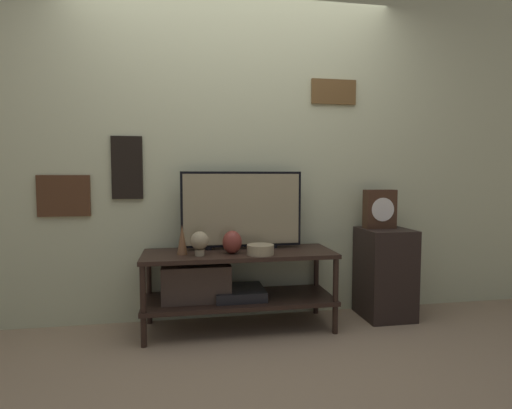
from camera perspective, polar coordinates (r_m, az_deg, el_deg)
ground_plane at (r=2.82m, az=-1.58°, el=-19.30°), size 12.00×12.00×0.00m
wall_back at (r=3.17m, az=-3.26°, el=8.24°), size 6.40×0.08×2.70m
media_console at (r=2.95m, az=-4.78°, el=-10.82°), size 1.38×0.49×0.57m
television at (r=2.99m, az=-2.03°, el=-0.69°), size 0.91×0.05×0.58m
vase_slim_bronze at (r=2.85m, az=-10.51°, el=-4.95°), size 0.07×0.07×0.21m
vase_wide_bowl at (r=2.81m, az=0.63°, el=-6.46°), size 0.19×0.19×0.07m
vase_urn_stoneware at (r=2.84m, az=-3.43°, el=-5.38°), size 0.14×0.13×0.16m
decorative_bust at (r=2.78m, az=-8.07°, el=-5.26°), size 0.13×0.13×0.17m
side_table at (r=3.37m, az=17.91°, el=-9.29°), size 0.37×0.40×0.70m
mantel_clock at (r=3.32m, az=17.26°, el=-0.62°), size 0.25×0.11×0.31m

